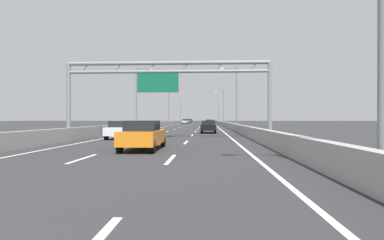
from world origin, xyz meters
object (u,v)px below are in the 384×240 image
at_px(streetlamp_right_far, 223,105).
at_px(blue_car, 210,123).
at_px(green_car, 188,121).
at_px(sign_gantry, 166,79).
at_px(streetlamp_left_far, 169,105).
at_px(streetlamp_right_distant, 218,109).
at_px(orange_car, 143,135).
at_px(streetlamp_right_mid, 235,94).
at_px(silver_car, 185,121).
at_px(streetlamp_left_distant, 181,109).
at_px(black_car, 208,127).
at_px(red_car, 190,121).
at_px(streetlamp_left_mid, 138,94).
at_px(white_car, 122,129).

height_order(streetlamp_right_far, blue_car, streetlamp_right_far).
bearing_deg(green_car, sign_gantry, -87.65).
relative_size(streetlamp_left_far, streetlamp_right_distant, 1.00).
bearing_deg(sign_gantry, orange_car, -89.91).
bearing_deg(streetlamp_right_mid, silver_car, 102.24).
bearing_deg(streetlamp_right_far, sign_gantry, -96.87).
xyz_separation_m(sign_gantry, blue_car, (3.84, 39.50, -4.13)).
xyz_separation_m(sign_gantry, streetlamp_left_distant, (-7.36, 103.04, 0.53)).
distance_m(black_car, red_car, 83.66).
xyz_separation_m(streetlamp_left_far, streetlamp_right_far, (14.93, 0.00, 0.00)).
distance_m(streetlamp_right_mid, red_car, 72.14).
height_order(streetlamp_left_far, orange_car, streetlamp_left_far).
bearing_deg(streetlamp_left_far, black_car, -78.32).
height_order(sign_gantry, streetlamp_left_distant, streetlamp_left_distant).
bearing_deg(streetlamp_left_mid, streetlamp_left_distant, 90.00).
xyz_separation_m(sign_gantry, orange_car, (0.01, -9.43, -4.09)).
bearing_deg(streetlamp_left_distant, streetlamp_right_distant, 0.00).
relative_size(sign_gantry, streetlamp_right_mid, 1.79).
xyz_separation_m(white_car, red_car, (0.18, 94.21, 0.02)).
bearing_deg(black_car, streetlamp_right_far, 85.54).
xyz_separation_m(streetlamp_left_distant, red_car, (3.99, -9.29, -4.62)).
relative_size(blue_car, orange_car, 0.89).
distance_m(green_car, black_car, 74.16).
relative_size(streetlamp_left_far, red_car, 2.26).
xyz_separation_m(sign_gantry, streetlamp_right_distant, (7.57, 103.04, 0.53)).
xyz_separation_m(streetlamp_right_far, blue_car, (-3.73, -23.31, -4.66)).
distance_m(streetlamp_right_distant, red_car, 15.08).
bearing_deg(streetlamp_right_mid, red_car, 98.74).
relative_size(sign_gantry, orange_car, 3.64).
xyz_separation_m(streetlamp_right_mid, silver_car, (-11.28, 52.03, -4.63)).
xyz_separation_m(blue_car, orange_car, (-3.83, -48.93, 0.03)).
relative_size(white_car, red_car, 1.04).
bearing_deg(orange_car, streetlamp_left_far, 95.83).
relative_size(streetlamp_right_mid, red_car, 2.26).
xyz_separation_m(green_car, silver_car, (-0.26, -9.58, 0.01)).
height_order(streetlamp_right_distant, blue_car, streetlamp_right_distant).
distance_m(streetlamp_right_far, red_car, 33.14).
relative_size(streetlamp_right_mid, orange_car, 2.03).
height_order(streetlamp_right_far, green_car, streetlamp_right_far).
xyz_separation_m(streetlamp_right_mid, blue_car, (-3.73, 16.91, -4.66)).
distance_m(streetlamp_right_far, black_car, 52.81).
bearing_deg(green_car, streetlamp_left_mid, -93.63).
relative_size(streetlamp_right_far, silver_car, 2.03).
height_order(streetlamp_left_distant, streetlamp_right_distant, same).
bearing_deg(streetlamp_left_mid, orange_car, -77.03).
height_order(white_car, silver_car, silver_car).
bearing_deg(black_car, sign_gantry, -108.55).
bearing_deg(orange_car, white_car, 111.69).
bearing_deg(green_car, streetlamp_left_distant, 101.73).
bearing_deg(streetlamp_left_far, red_car, 82.65).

